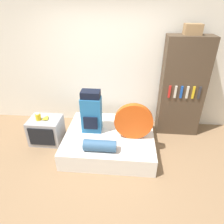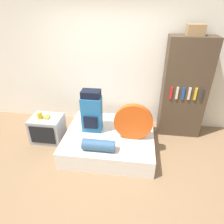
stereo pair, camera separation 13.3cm
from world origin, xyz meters
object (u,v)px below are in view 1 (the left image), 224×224
backpack (91,112)px  canister (38,117)px  tent_bag (134,122)px  sleeping_roll (100,146)px  television (46,130)px  bookshelf (182,88)px  cardboard_box (193,29)px

backpack → canister: bearing=-179.2°
canister → tent_bag: bearing=-4.9°
sleeping_roll → tent_bag: bearing=37.0°
sleeping_roll → canister: bearing=156.0°
backpack → tent_bag: (0.77, -0.17, -0.05)m
tent_bag → television: (-1.70, 0.18, -0.41)m
backpack → canister: size_ratio=5.63×
tent_bag → canister: tent_bag is taller
television → canister: canister is taller
canister → television: bearing=15.6°
tent_bag → bookshelf: bookshelf is taller
tent_bag → backpack: bearing=167.8°
backpack → sleeping_roll: bearing=-68.2°
bookshelf → cardboard_box: 1.07m
sleeping_roll → cardboard_box: 2.54m
television → sleeping_roll: bearing=-26.8°
television → bookshelf: bookshelf is taller
sleeping_roll → bookshelf: size_ratio=0.27×
canister → cardboard_box: bearing=14.2°
canister → backpack: bearing=0.8°
canister → bookshelf: bearing=13.8°
bookshelf → backpack: bearing=-159.0°
backpack → canister: (-1.02, -0.01, -0.14)m
tent_bag → sleeping_roll: 0.72m
television → cardboard_box: cardboard_box is taller
sleeping_roll → cardboard_box: cardboard_box is taller
television → backpack: bearing=-0.8°
backpack → cardboard_box: size_ratio=2.75×
sleeping_roll → canister: (-1.25, 0.56, 0.15)m
backpack → bookshelf: bearing=21.0°
sleeping_roll → canister: 1.38m
backpack → bookshelf: 1.85m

